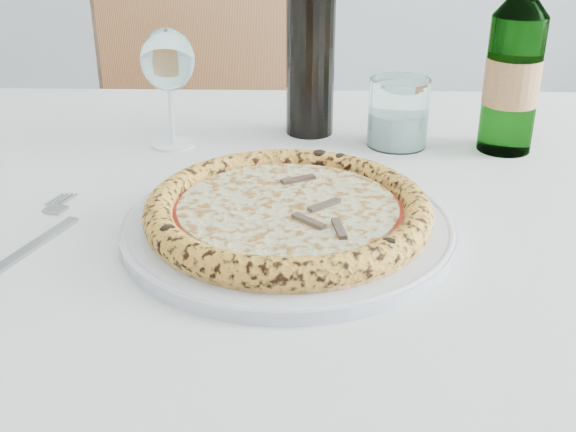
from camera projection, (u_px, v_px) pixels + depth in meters
name	position (u px, v px, depth m)	size (l,w,h in m)	color
dining_table	(284.00, 257.00, 0.88)	(1.58, 1.00, 0.76)	brown
chair_far	(218.00, 144.00, 1.66)	(0.60, 0.60, 0.93)	brown
plate	(288.00, 226.00, 0.75)	(0.35, 0.35, 0.02)	white
pizza	(288.00, 211.00, 0.74)	(0.30, 0.30, 0.03)	#EAA95A
fork	(42.00, 232.00, 0.75)	(0.06, 0.18, 0.00)	#9D9EA0
wine_glass	(168.00, 63.00, 0.95)	(0.07, 0.07, 0.16)	white
tumbler	(398.00, 117.00, 0.98)	(0.08, 0.08, 0.09)	white
beer_bottle	(514.00, 68.00, 0.94)	(0.07, 0.07, 0.28)	#33762F
wine_bottle	(311.00, 51.00, 1.00)	(0.07, 0.07, 0.28)	black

